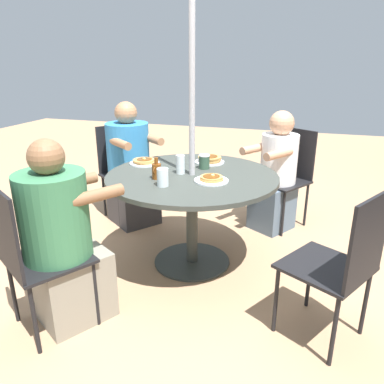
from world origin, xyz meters
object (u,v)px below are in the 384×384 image
object	(u,v)px
pancake_plate_c	(210,160)
coffee_cup	(204,162)
drinking_glass_b	(163,177)
diner_east	(276,176)
pancake_plate_a	(211,179)
patio_chair_north	(342,261)
patio_chair_south	(122,166)
diner_west	(63,244)
diner_south	(130,170)
pancake_plate_b	(145,162)
patio_chair_east	(288,172)
syrup_bottle	(156,171)
drinking_glass_a	(180,165)
patio_table	(192,188)
patio_chair_west	(31,252)

from	to	relation	value
pancake_plate_c	coffee_cup	size ratio (longest dim) A/B	2.21
coffee_cup	drinking_glass_b	distance (m)	0.50
diner_east	pancake_plate_a	world-z (taller)	diner_east
patio_chair_north	coffee_cup	distance (m)	1.27
drinking_glass_b	coffee_cup	bearing A→B (deg)	162.65
patio_chair_north	patio_chair_south	world-z (taller)	same
diner_west	coffee_cup	xyz separation A→B (m)	(-1.04, 0.56, 0.27)
diner_south	pancake_plate_b	size ratio (longest dim) A/B	4.86
patio_chair_east	pancake_plate_a	xyz separation A→B (m)	(1.11, -0.45, 0.22)
diner_west	syrup_bottle	bearing A→B (deg)	96.80
diner_west	pancake_plate_b	xyz separation A→B (m)	(-1.03, 0.07, 0.23)
diner_west	drinking_glass_a	distance (m)	1.00
pancake_plate_c	diner_south	bearing A→B (deg)	-106.15
pancake_plate_b	pancake_plate_c	distance (m)	0.53
patio_chair_east	pancake_plate_c	bearing A→B (deg)	79.59
patio_table	patio_chair_north	xyz separation A→B (m)	(0.60, 1.02, -0.10)
diner_east	coffee_cup	distance (m)	0.88
pancake_plate_a	pancake_plate_b	size ratio (longest dim) A/B	1.00
patio_table	drinking_glass_b	xyz separation A→B (m)	(0.30, -0.11, 0.17)
pancake_plate_a	drinking_glass_a	bearing A→B (deg)	-112.36
syrup_bottle	diner_east	bearing A→B (deg)	143.95
patio_chair_west	pancake_plate_b	world-z (taller)	patio_chair_west
diner_west	syrup_bottle	size ratio (longest dim) A/B	7.39
patio_table	diner_west	size ratio (longest dim) A/B	1.11
diner_south	drinking_glass_a	world-z (taller)	diner_south
patio_chair_west	syrup_bottle	world-z (taller)	patio_chair_west
patio_chair_west	drinking_glass_b	size ratio (longest dim) A/B	7.57
patio_chair_east	diner_south	xyz separation A→B (m)	(0.40, -1.43, 0.00)
patio_chair_east	diner_south	distance (m)	1.49
diner_east	pancake_plate_c	size ratio (longest dim) A/B	4.61
patio_table	coffee_cup	distance (m)	0.24
drinking_glass_b	diner_west	bearing A→B (deg)	-36.57
diner_west	drinking_glass_a	world-z (taller)	diner_west
patio_table	patio_chair_east	world-z (taller)	patio_chair_east
patio_chair_west	patio_chair_south	bearing A→B (deg)	132.17
patio_chair_east	patio_chair_south	world-z (taller)	same
pancake_plate_a	patio_chair_east	bearing A→B (deg)	157.72
pancake_plate_b	drinking_glass_a	size ratio (longest dim) A/B	1.73
drinking_glass_a	pancake_plate_b	bearing A→B (deg)	-115.29
pancake_plate_b	syrup_bottle	distance (m)	0.42
patio_chair_east	pancake_plate_b	bearing A→B (deg)	69.62
patio_chair_south	drinking_glass_b	world-z (taller)	patio_chair_south
pancake_plate_c	coffee_cup	bearing A→B (deg)	1.28
patio_chair_east	drinking_glass_b	world-z (taller)	patio_chair_east
diner_west	pancake_plate_a	xyz separation A→B (m)	(-0.75, 0.69, 0.23)
patio_chair_north	coffee_cup	bearing A→B (deg)	81.94
diner_south	pancake_plate_a	world-z (taller)	diner_south
diner_south	diner_east	bearing A→B (deg)	137.37
drinking_glass_a	diner_south	bearing A→B (deg)	-130.15
pancake_plate_c	coffee_cup	xyz separation A→B (m)	(0.18, 0.00, 0.03)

